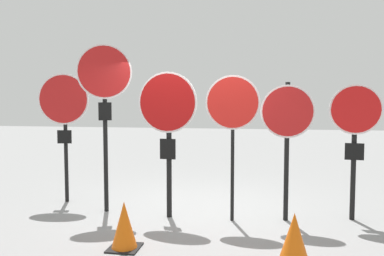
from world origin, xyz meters
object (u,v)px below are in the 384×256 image
at_px(traffic_cone_0, 124,225).
at_px(stop_sign_0, 64,109).
at_px(stop_sign_3, 233,111).
at_px(stop_sign_4, 287,123).
at_px(traffic_cone_1, 294,244).
at_px(stop_sign_2, 168,116).
at_px(stop_sign_5, 355,126).
at_px(stop_sign_1, 105,90).

bearing_deg(traffic_cone_0, stop_sign_0, 133.84).
xyz_separation_m(stop_sign_3, stop_sign_4, (0.82, 0.16, -0.19)).
bearing_deg(stop_sign_3, traffic_cone_1, -64.30).
bearing_deg(stop_sign_2, stop_sign_4, 9.10).
relative_size(stop_sign_4, stop_sign_5, 1.02).
bearing_deg(traffic_cone_0, stop_sign_4, 35.23).
bearing_deg(stop_sign_0, stop_sign_1, -33.05).
distance_m(stop_sign_1, stop_sign_3, 2.14).
bearing_deg(stop_sign_3, stop_sign_1, 176.91).
bearing_deg(stop_sign_2, stop_sign_5, 11.63).
relative_size(traffic_cone_0, traffic_cone_1, 0.90).
relative_size(stop_sign_0, stop_sign_1, 0.85).
bearing_deg(traffic_cone_1, stop_sign_3, 114.98).
xyz_separation_m(stop_sign_1, traffic_cone_0, (0.85, -1.45, -1.75)).
relative_size(stop_sign_2, traffic_cone_1, 3.47).
bearing_deg(stop_sign_3, stop_sign_5, 12.00).
relative_size(stop_sign_2, stop_sign_4, 1.08).
height_order(stop_sign_1, traffic_cone_1, stop_sign_1).
bearing_deg(stop_sign_0, traffic_cone_1, -38.63).
distance_m(stop_sign_0, traffic_cone_0, 2.99).
xyz_separation_m(stop_sign_1, traffic_cone_1, (2.89, -1.80, -1.71)).
height_order(stop_sign_0, traffic_cone_1, stop_sign_0).
bearing_deg(traffic_cone_0, stop_sign_2, 79.41).
distance_m(stop_sign_2, traffic_cone_1, 2.78).
relative_size(stop_sign_0, stop_sign_2, 1.02).
bearing_deg(stop_sign_2, traffic_cone_1, -38.56).
xyz_separation_m(stop_sign_0, traffic_cone_0, (1.83, -1.90, -1.42)).
relative_size(stop_sign_4, traffic_cone_0, 3.56).
distance_m(stop_sign_3, stop_sign_5, 1.90).
xyz_separation_m(traffic_cone_0, traffic_cone_1, (2.04, -0.35, 0.03)).
relative_size(stop_sign_1, stop_sign_5, 1.32).
distance_m(stop_sign_0, stop_sign_4, 3.94).
bearing_deg(stop_sign_0, stop_sign_2, -23.86).
bearing_deg(stop_sign_5, stop_sign_2, -166.19).
height_order(traffic_cone_0, traffic_cone_1, traffic_cone_1).
relative_size(stop_sign_3, traffic_cone_1, 3.38).
bearing_deg(stop_sign_4, stop_sign_1, -176.86).
relative_size(stop_sign_1, traffic_cone_0, 4.62).
relative_size(stop_sign_5, traffic_cone_0, 3.51).
height_order(stop_sign_4, traffic_cone_0, stop_sign_4).
xyz_separation_m(stop_sign_0, stop_sign_3, (3.09, -0.59, -0.01)).
height_order(stop_sign_2, traffic_cone_0, stop_sign_2).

